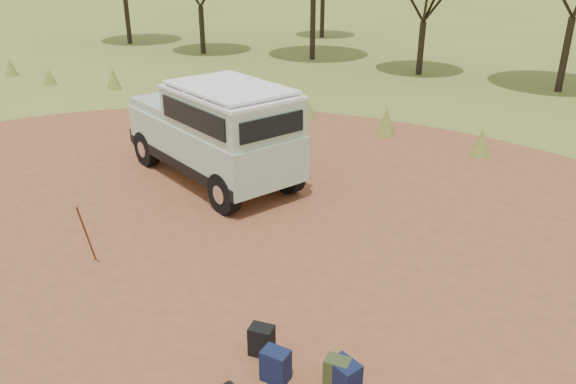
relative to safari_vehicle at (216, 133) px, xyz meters
The scene contains 9 objects.
ground 4.19m from the safari_vehicle, 53.73° to the right, with size 140.00×140.00×0.00m, color olive.
dirt_clearing 4.19m from the safari_vehicle, 53.73° to the right, with size 23.00×23.00×0.01m, color brown.
grass_fringe 6.04m from the safari_vehicle, 65.49° to the left, with size 36.60×1.60×0.90m.
safari_vehicle is the anchor object (origin of this frame).
walking_staff 4.67m from the safari_vehicle, 83.55° to the right, with size 0.04×0.04×1.46m, color brown.
backpack_black 6.88m from the safari_vehicle, 47.93° to the right, with size 0.34×0.25×0.47m, color black.
backpack_navy 7.44m from the safari_vehicle, 47.16° to the right, with size 0.37×0.26×0.48m, color #131A3D.
backpack_olive 7.79m from the safari_vehicle, 41.39° to the right, with size 0.33×0.24×0.46m, color #394720.
duffel_navy 7.88m from the safari_vehicle, 40.91° to the right, with size 0.40×0.30×0.45m, color #131A3D.
Camera 1 is at (5.82, -7.31, 5.49)m, focal length 35.00 mm.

